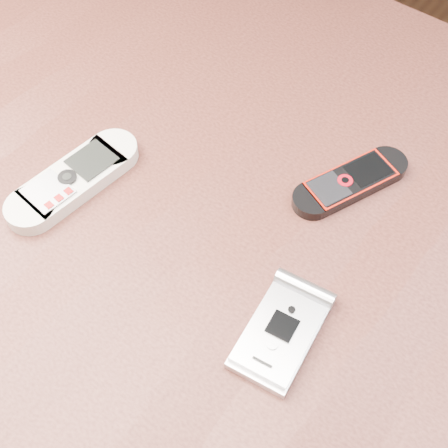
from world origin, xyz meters
TOP-DOWN VIEW (x-y plane):
  - table at (0.00, 0.00)m, footprint 1.20×0.80m
  - nokia_white at (-0.14, -0.05)m, footprint 0.06×0.15m
  - nokia_black_red at (0.07, 0.12)m, footprint 0.08×0.13m
  - motorola_razr at (0.11, -0.06)m, footprint 0.07×0.11m

SIDE VIEW (x-z plane):
  - table at x=0.00m, z-range 0.27..1.02m
  - nokia_black_red at x=0.07m, z-range 0.75..0.76m
  - motorola_razr at x=0.11m, z-range 0.75..0.77m
  - nokia_white at x=-0.14m, z-range 0.75..0.77m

